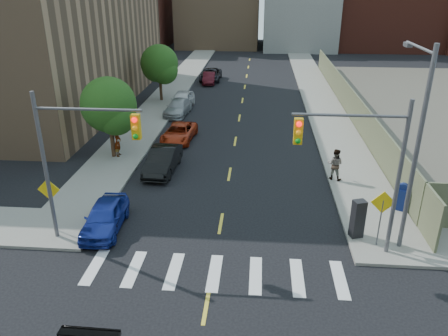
% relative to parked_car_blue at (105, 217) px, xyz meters
% --- Properties ---
extents(sidewalk_nw, '(3.50, 73.00, 0.15)m').
position_rel_parked_car_blue_xyz_m(sidewalk_nw, '(-2.25, 34.50, -0.62)').
color(sidewalk_nw, gray).
rests_on(sidewalk_nw, ground).
extents(sidewalk_ne, '(3.50, 73.00, 0.15)m').
position_rel_parked_car_blue_xyz_m(sidewalk_ne, '(13.25, 34.50, -0.62)').
color(sidewalk_ne, gray).
rests_on(sidewalk_ne, ground).
extents(fence_north, '(0.12, 44.00, 2.50)m').
position_rel_parked_car_blue_xyz_m(fence_north, '(15.10, 21.00, 0.55)').
color(fence_north, '#545A3F').
rests_on(fence_north, ground).
extents(building_nw, '(22.00, 30.00, 16.00)m').
position_rel_parked_car_blue_xyz_m(building_nw, '(-16.50, 23.00, 7.30)').
color(building_nw, '#8C6B4C').
rests_on(building_nw, ground).
extents(bg_bldg_west, '(14.00, 18.00, 12.00)m').
position_rel_parked_car_blue_xyz_m(bg_bldg_west, '(-16.50, 63.00, 5.30)').
color(bg_bldg_west, '#592319').
rests_on(bg_bldg_west, ground).
extents(bg_bldg_midwest, '(14.00, 16.00, 15.00)m').
position_rel_parked_car_blue_xyz_m(bg_bldg_midwest, '(-0.50, 65.00, 6.80)').
color(bg_bldg_midwest, '#8C6B4C').
rests_on(bg_bldg_midwest, ground).
extents(bg_bldg_center, '(12.00, 16.00, 10.00)m').
position_rel_parked_car_blue_xyz_m(bg_bldg_center, '(13.50, 63.00, 4.30)').
color(bg_bldg_center, gray).
rests_on(bg_bldg_center, ground).
extents(signal_nw, '(4.59, 0.30, 7.00)m').
position_rel_parked_car_blue_xyz_m(signal_nw, '(-0.48, -1.00, 3.83)').
color(signal_nw, '#59595E').
rests_on(signal_nw, ground).
extents(signal_ne, '(4.59, 0.30, 7.00)m').
position_rel_parked_car_blue_xyz_m(signal_ne, '(11.48, -1.00, 3.83)').
color(signal_ne, '#59595E').
rests_on(signal_ne, ground).
extents(streetlight_ne, '(0.25, 3.70, 9.00)m').
position_rel_parked_car_blue_xyz_m(streetlight_ne, '(13.70, -0.10, 4.52)').
color(streetlight_ne, '#59595E').
rests_on(streetlight_ne, ground).
extents(warn_sign_nw, '(1.06, 0.06, 2.83)m').
position_rel_parked_car_blue_xyz_m(warn_sign_nw, '(-2.30, -0.50, 1.30)').
color(warn_sign_nw, '#59595E').
rests_on(warn_sign_nw, ground).
extents(warn_sign_ne, '(1.06, 0.06, 2.83)m').
position_rel_parked_car_blue_xyz_m(warn_sign_ne, '(12.70, -0.50, 1.30)').
color(warn_sign_ne, '#59595E').
rests_on(warn_sign_ne, ground).
extents(warn_sign_midwest, '(1.06, 0.06, 2.83)m').
position_rel_parked_car_blue_xyz_m(warn_sign_midwest, '(-2.30, 13.00, 1.30)').
color(warn_sign_midwest, '#59595E').
rests_on(warn_sign_midwest, ground).
extents(tree_west_near, '(3.66, 3.64, 5.52)m').
position_rel_parked_car_blue_xyz_m(tree_west_near, '(-2.50, 9.05, 2.78)').
color(tree_west_near, '#332114').
rests_on(tree_west_near, ground).
extents(tree_west_far, '(3.66, 3.64, 5.52)m').
position_rel_parked_car_blue_xyz_m(tree_west_far, '(-2.50, 24.05, 2.78)').
color(tree_west_far, '#332114').
rests_on(tree_west_far, ground).
extents(parked_car_blue, '(1.84, 4.18, 1.40)m').
position_rel_parked_car_blue_xyz_m(parked_car_blue, '(0.00, 0.00, 0.00)').
color(parked_car_blue, navy).
rests_on(parked_car_blue, ground).
extents(parked_car_black, '(1.77, 4.59, 1.49)m').
position_rel_parked_car_blue_xyz_m(parked_car_black, '(1.30, 7.09, 0.05)').
color(parked_car_black, black).
rests_on(parked_car_black, ground).
extents(parked_car_red, '(2.40, 4.62, 1.25)m').
position_rel_parked_car_blue_xyz_m(parked_car_red, '(1.30, 12.79, -0.08)').
color(parked_car_red, '#A42B10').
rests_on(parked_car_red, ground).
extents(parked_car_silver, '(2.30, 4.70, 1.32)m').
position_rel_parked_car_blue_xyz_m(parked_car_silver, '(0.00, 19.59, -0.04)').
color(parked_car_silver, '#919598').
rests_on(parked_car_silver, ground).
extents(parked_car_white, '(2.02, 4.69, 1.58)m').
position_rel_parked_car_blue_xyz_m(parked_car_white, '(0.00, 21.67, 0.09)').
color(parked_car_white, silver).
rests_on(parked_car_white, ground).
extents(parked_car_maroon, '(1.58, 3.97, 1.29)m').
position_rel_parked_car_blue_xyz_m(parked_car_maroon, '(1.30, 32.37, -0.06)').
color(parked_car_maroon, '#3D0C13').
rests_on(parked_car_maroon, ground).
extents(parked_car_grey, '(2.34, 5.04, 1.40)m').
position_rel_parked_car_blue_xyz_m(parked_car_grey, '(1.30, 33.98, -0.00)').
color(parked_car_grey, black).
rests_on(parked_car_grey, ground).
extents(mailbox, '(0.74, 0.67, 1.48)m').
position_rel_parked_car_blue_xyz_m(mailbox, '(14.70, 2.98, 0.17)').
color(mailbox, navy).
rests_on(mailbox, sidewalk_ne).
extents(payphone, '(0.66, 0.60, 1.85)m').
position_rel_parked_car_blue_xyz_m(payphone, '(11.89, 0.14, 0.38)').
color(payphone, black).
rests_on(payphone, sidewalk_ne).
extents(pedestrian_west, '(0.49, 0.71, 1.90)m').
position_rel_parked_car_blue_xyz_m(pedestrian_west, '(-2.20, 9.10, 0.40)').
color(pedestrian_west, gray).
rests_on(pedestrian_west, sidewalk_nw).
extents(pedestrian_east, '(1.13, 1.02, 1.91)m').
position_rel_parked_car_blue_xyz_m(pedestrian_east, '(11.80, 6.49, 0.40)').
color(pedestrian_east, gray).
rests_on(pedestrian_east, sidewalk_ne).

